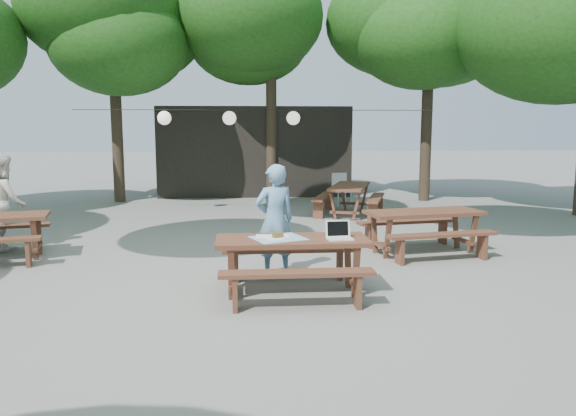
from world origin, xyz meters
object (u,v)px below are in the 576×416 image
(second_person, at_px, (4,202))
(plastic_chair, at_px, (342,196))
(woman, at_px, (275,220))
(main_picnic_table, at_px, (292,265))

(second_person, bearing_deg, plastic_chair, -88.40)
(woman, relative_size, second_person, 0.96)
(plastic_chair, bearing_deg, main_picnic_table, -117.90)
(main_picnic_table, xyz_separation_m, second_person, (-4.93, 3.15, 0.48))
(woman, xyz_separation_m, second_person, (-4.76, 2.16, 0.03))
(main_picnic_table, relative_size, plastic_chair, 2.22)
(main_picnic_table, relative_size, second_person, 1.16)
(plastic_chair, bearing_deg, second_person, -158.03)
(second_person, distance_m, plastic_chair, 8.65)
(plastic_chair, bearing_deg, woman, -121.06)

